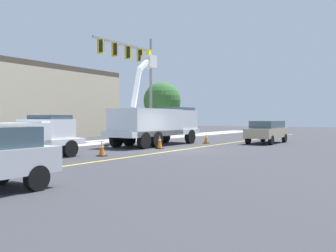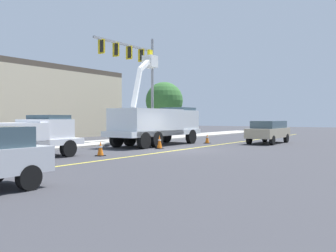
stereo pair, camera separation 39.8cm
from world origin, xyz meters
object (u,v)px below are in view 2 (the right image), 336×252
at_px(utility_bucket_truck, 157,122).
at_px(traffic_cone_mid_rear, 159,142).
at_px(passing_minivan, 269,130).
at_px(traffic_cone_mid_front, 100,149).
at_px(traffic_cone_trailing, 207,139).
at_px(traffic_signal_mast, 136,66).
at_px(service_pickup_truck, 22,135).

bearing_deg(utility_bucket_truck, traffic_cone_mid_rear, -142.04).
height_order(passing_minivan, traffic_cone_mid_front, passing_minivan).
bearing_deg(traffic_cone_trailing, traffic_cone_mid_rear, 177.46).
distance_m(utility_bucket_truck, traffic_cone_mid_front, 7.84).
bearing_deg(traffic_cone_trailing, traffic_cone_mid_front, 178.63).
height_order(traffic_cone_mid_front, traffic_cone_mid_rear, traffic_cone_mid_rear).
distance_m(traffic_cone_mid_front, traffic_signal_mast, 12.12).
height_order(service_pickup_truck, traffic_cone_mid_rear, service_pickup_truck).
bearing_deg(utility_bucket_truck, traffic_cone_mid_front, -166.47).
bearing_deg(passing_minivan, utility_bucket_truck, 136.43).
relative_size(traffic_cone_trailing, traffic_signal_mast, 0.09).
relative_size(traffic_cone_mid_rear, traffic_signal_mast, 0.10).
xyz_separation_m(service_pickup_truck, traffic_signal_mast, (12.47, 3.28, 4.89)).
xyz_separation_m(traffic_cone_trailing, traffic_signal_mast, (-1.71, 5.48, 5.65)).
distance_m(traffic_cone_mid_front, traffic_cone_mid_rear, 5.20).
bearing_deg(passing_minivan, traffic_cone_mid_front, 163.44).
height_order(utility_bucket_truck, passing_minivan, utility_bucket_truck).
xyz_separation_m(service_pickup_truck, passing_minivan, (16.81, -6.02, -0.15)).
distance_m(service_pickup_truck, traffic_signal_mast, 13.79).
height_order(service_pickup_truck, traffic_cone_trailing, service_pickup_truck).
bearing_deg(traffic_signal_mast, utility_bucket_truck, -118.53).
bearing_deg(traffic_cone_mid_rear, traffic_cone_trailing, -2.54).
bearing_deg(service_pickup_truck, traffic_cone_mid_front, -32.06).
bearing_deg(traffic_signal_mast, traffic_cone_mid_front, -150.91).
xyz_separation_m(traffic_cone_mid_front, traffic_signal_mast, (9.37, 5.21, 5.64)).
distance_m(utility_bucket_truck, service_pickup_truck, 10.63).
xyz_separation_m(utility_bucket_truck, traffic_cone_mid_rear, (-2.33, -1.81, -1.18)).
xyz_separation_m(passing_minivan, traffic_cone_mid_front, (-13.71, 4.08, -0.60)).
bearing_deg(passing_minivan, traffic_cone_trailing, 124.56).
bearing_deg(utility_bucket_truck, passing_minivan, -43.57).
bearing_deg(traffic_signal_mast, traffic_cone_trailing, -72.64).
xyz_separation_m(utility_bucket_truck, traffic_signal_mast, (1.85, 3.40, 4.39)).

